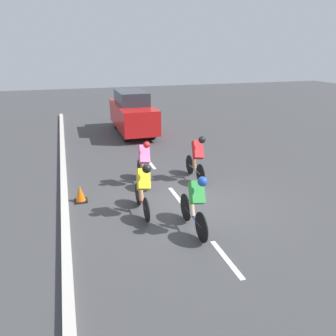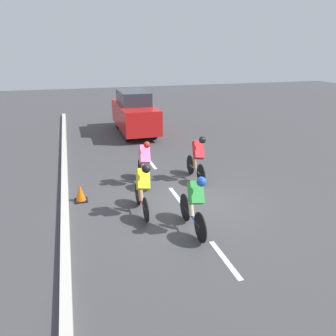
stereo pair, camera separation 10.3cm
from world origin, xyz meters
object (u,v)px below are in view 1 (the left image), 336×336
object	(u,v)px
cyclist_pink	(144,161)
support_car	(133,113)
cyclist_red	(197,156)
cyclist_yellow	(143,187)
traffic_cone	(80,194)
cyclist_green	(196,202)

from	to	relation	value
cyclist_pink	support_car	bearing A→B (deg)	-98.74
cyclist_red	cyclist_yellow	size ratio (longest dim) A/B	1.01
cyclist_yellow	support_car	bearing A→B (deg)	-99.93
cyclist_pink	traffic_cone	distance (m)	2.23
support_car	traffic_cone	distance (m)	8.16
cyclist_yellow	traffic_cone	size ratio (longest dim) A/B	3.33
cyclist_pink	support_car	size ratio (longest dim) A/B	0.36
cyclist_green	cyclist_red	distance (m)	3.34
cyclist_green	cyclist_pink	distance (m)	3.24
cyclist_red	cyclist_pink	distance (m)	1.77
cyclist_yellow	traffic_cone	distance (m)	2.10
cyclist_yellow	cyclist_pink	bearing A→B (deg)	-103.96
cyclist_yellow	cyclist_red	bearing A→B (deg)	-140.62
cyclist_green	cyclist_pink	bearing A→B (deg)	-81.57
cyclist_red	support_car	xyz separation A→B (m)	(0.72, -6.95, 0.25)
support_car	traffic_cone	world-z (taller)	support_car
support_car	cyclist_pink	bearing A→B (deg)	81.26
cyclist_red	cyclist_yellow	world-z (taller)	cyclist_red
cyclist_pink	traffic_cone	xyz separation A→B (m)	(2.05, 0.69, -0.55)
cyclist_red	support_car	size ratio (longest dim) A/B	0.36
cyclist_green	traffic_cone	bearing A→B (deg)	-44.89
cyclist_red	support_car	world-z (taller)	support_car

